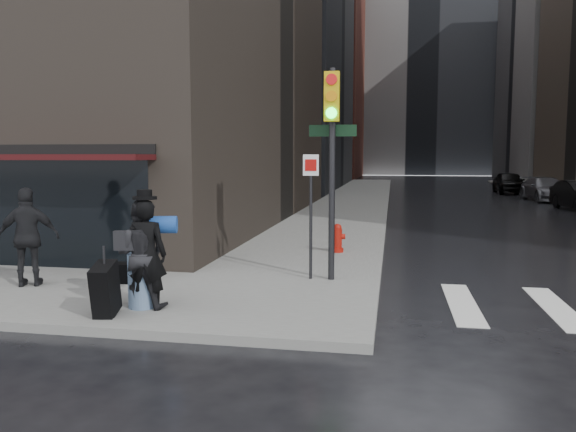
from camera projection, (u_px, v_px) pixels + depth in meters
name	position (u px, v px, depth m)	size (l,w,h in m)	color
ground	(262.00, 308.00, 9.87)	(140.00, 140.00, 0.00)	black
sidewalk_left	(358.00, 197.00, 36.26)	(4.00, 50.00, 0.15)	slate
bldg_left_far	(274.00, 75.00, 71.47)	(22.00, 20.00, 26.00)	#582A1E
bldg_distant	(421.00, 66.00, 83.33)	(40.00, 12.00, 32.00)	slate
man_overcoat	(138.00, 260.00, 9.10)	(1.04, 1.16, 2.02)	black
man_jeans	(141.00, 254.00, 9.32)	(1.30, 0.75, 1.80)	black
man_greycoat	(28.00, 237.00, 10.86)	(1.22, 0.85, 1.92)	black
traffic_light	(330.00, 145.00, 11.15)	(1.06, 0.48, 4.26)	black
fire_hydrant	(337.00, 239.00, 14.79)	(0.43, 0.33, 0.75)	#941109
parked_car_3	(545.00, 189.00, 33.83)	(1.97, 4.85, 1.41)	#505055
parked_car_4	(509.00, 183.00, 40.39)	(1.85, 4.61, 1.57)	black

